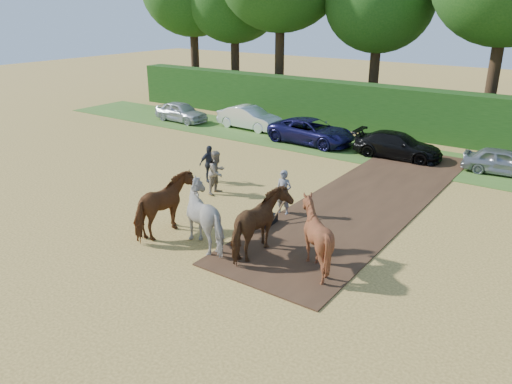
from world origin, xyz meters
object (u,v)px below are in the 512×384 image
object	(u,v)px
plough_team	(237,220)
parked_cars	(342,136)
spectator_far	(209,164)
spectator_near	(217,172)

from	to	relation	value
plough_team	parked_cars	bearing A→B (deg)	101.77
spectator_far	parked_cars	distance (m)	9.24
spectator_near	parked_cars	bearing A→B (deg)	-8.68
spectator_near	spectator_far	bearing A→B (deg)	50.11
spectator_near	spectator_far	distance (m)	1.61
plough_team	parked_cars	size ratio (longest dim) A/B	0.24
spectator_far	plough_team	size ratio (longest dim) A/B	0.24
spectator_near	parked_cars	size ratio (longest dim) A/B	0.06
spectator_near	parked_cars	xyz separation A→B (m)	(1.09, 9.91, -0.25)
spectator_near	plough_team	size ratio (longest dim) A/B	0.27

